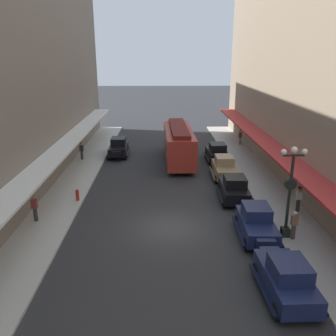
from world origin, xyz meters
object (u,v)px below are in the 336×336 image
(parked_car_4, at_px, (224,167))
(fire_hydrant, at_px, (77,195))
(parked_car_0, at_px, (257,222))
(pedestrian_1, at_px, (240,137))
(pedestrian_2, at_px, (294,225))
(pedestrian_5, at_px, (35,208))
(pedestrian_0, at_px, (299,199))
(parked_car_2, at_px, (217,152))
(parked_car_5, at_px, (234,188))
(streetcar, at_px, (178,142))
(parked_car_3, at_px, (118,147))
(parked_car_1, at_px, (286,277))
(pedestrian_3, at_px, (82,151))
(lamp_post_with_clock, at_px, (290,189))

(parked_car_4, relative_size, fire_hydrant, 5.23)
(parked_car_0, relative_size, pedestrian_1, 2.58)
(fire_hydrant, bearing_deg, parked_car_4, 23.63)
(pedestrian_2, distance_m, pedestrian_5, 15.11)
(pedestrian_0, distance_m, pedestrian_1, 17.85)
(parked_car_4, bearing_deg, parked_car_2, 88.63)
(parked_car_4, bearing_deg, parked_car_5, -91.73)
(parked_car_2, relative_size, parked_car_4, 1.00)
(streetcar, bearing_deg, parked_car_2, -2.32)
(parked_car_3, height_order, parked_car_5, same)
(parked_car_4, distance_m, pedestrian_5, 15.19)
(pedestrian_1, height_order, pedestrian_2, pedestrian_1)
(parked_car_1, xyz_separation_m, streetcar, (-3.55, 20.03, 0.96))
(pedestrian_0, bearing_deg, parked_car_3, 133.17)
(pedestrian_0, bearing_deg, pedestrian_3, 143.28)
(parked_car_4, xyz_separation_m, fire_hydrant, (-11.09, -4.85, -0.38))
(pedestrian_2, height_order, pedestrian_5, same)
(pedestrian_2, bearing_deg, streetcar, 109.91)
(lamp_post_with_clock, bearing_deg, parked_car_2, 95.92)
(parked_car_4, bearing_deg, lamp_post_with_clock, -80.73)
(pedestrian_0, bearing_deg, pedestrian_2, -114.12)
(pedestrian_3, bearing_deg, parked_car_5, -38.02)
(parked_car_5, bearing_deg, parked_car_0, -87.92)
(parked_car_4, relative_size, pedestrian_5, 2.61)
(parked_car_5, bearing_deg, pedestrian_5, -165.46)
(parked_car_0, xyz_separation_m, pedestrian_1, (3.62, 20.88, 0.07))
(parked_car_5, height_order, pedestrian_1, parked_car_5)
(parked_car_5, distance_m, streetcar, 10.22)
(parked_car_5, xyz_separation_m, pedestrian_5, (-12.77, -3.31, 0.05))
(parked_car_1, bearing_deg, pedestrian_1, 81.90)
(pedestrian_2, bearing_deg, pedestrian_1, 85.50)
(parked_car_1, xyz_separation_m, pedestrian_3, (-12.87, 20.44, 0.07))
(parked_car_5, bearing_deg, fire_hydrant, -179.13)
(parked_car_1, xyz_separation_m, pedestrian_5, (-12.88, 7.15, 0.05))
(pedestrian_1, relative_size, pedestrian_3, 1.00)
(pedestrian_1, bearing_deg, pedestrian_2, -94.50)
(pedestrian_2, bearing_deg, pedestrian_0, 65.88)
(parked_car_2, xyz_separation_m, pedestrian_2, (1.88, -15.23, 0.05))
(streetcar, distance_m, lamp_post_with_clock, 15.99)
(parked_car_4, height_order, pedestrian_1, parked_car_4)
(parked_car_4, xyz_separation_m, pedestrian_3, (-12.90, 5.29, 0.07))
(pedestrian_5, bearing_deg, pedestrian_0, 3.51)
(parked_car_3, bearing_deg, streetcar, -19.34)
(parked_car_4, height_order, fire_hydrant, parked_car_4)
(fire_hydrant, bearing_deg, pedestrian_3, 100.15)
(lamp_post_with_clock, bearing_deg, pedestrian_2, -43.48)
(parked_car_3, relative_size, parked_car_5, 0.99)
(parked_car_5, xyz_separation_m, pedestrian_3, (-12.76, 9.98, 0.07))
(parked_car_2, distance_m, pedestrian_3, 13.03)
(parked_car_2, relative_size, lamp_post_with_clock, 0.83)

